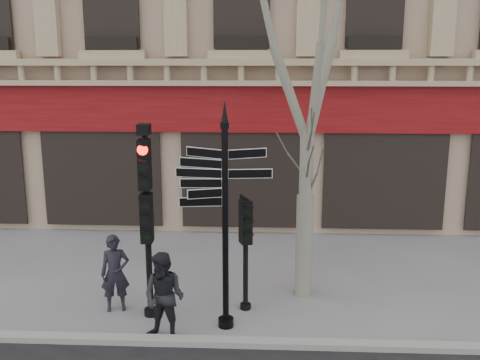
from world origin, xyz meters
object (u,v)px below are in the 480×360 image
(fingerpost, at_px, (225,179))
(traffic_signal_secondary, at_px, (246,234))
(plane_tree, at_px, (311,4))
(pedestrian_b, at_px, (164,297))
(pedestrian_a, at_px, (115,273))
(traffic_signal_main, at_px, (146,198))

(fingerpost, distance_m, traffic_signal_secondary, 1.49)
(traffic_signal_secondary, relative_size, plane_tree, 0.27)
(pedestrian_b, bearing_deg, fingerpost, 44.31)
(traffic_signal_secondary, xyz_separation_m, pedestrian_a, (-2.57, -0.16, -0.80))
(plane_tree, bearing_deg, pedestrian_a, -166.84)
(fingerpost, bearing_deg, traffic_signal_main, 168.85)
(traffic_signal_main, bearing_deg, traffic_signal_secondary, 8.62)
(plane_tree, bearing_deg, fingerpost, -136.29)
(traffic_signal_main, distance_m, plane_tree, 4.80)
(plane_tree, distance_m, pedestrian_a, 6.44)
(fingerpost, xyz_separation_m, plane_tree, (1.54, 1.47, 3.09))
(fingerpost, relative_size, pedestrian_a, 2.71)
(fingerpost, relative_size, traffic_signal_secondary, 1.86)
(traffic_signal_main, xyz_separation_m, pedestrian_a, (-0.73, 0.21, -1.60))
(traffic_signal_secondary, bearing_deg, pedestrian_b, -158.29)
(pedestrian_a, bearing_deg, fingerpost, -30.18)
(plane_tree, bearing_deg, pedestrian_b, -142.17)
(traffic_signal_secondary, height_order, plane_tree, plane_tree)
(traffic_signal_secondary, bearing_deg, traffic_signal_main, 170.18)
(traffic_signal_main, height_order, plane_tree, plane_tree)
(fingerpost, xyz_separation_m, traffic_signal_main, (-1.50, 0.38, -0.45))
(pedestrian_a, bearing_deg, plane_tree, -2.25)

